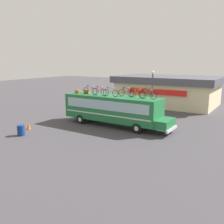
{
  "coord_description": "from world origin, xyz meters",
  "views": [
    {
      "loc": [
        12.95,
        -20.3,
        6.34
      ],
      "look_at": [
        0.0,
        0.0,
        1.36
      ],
      "focal_mm": 40.03,
      "sensor_mm": 36.0,
      "label": 1
    }
  ],
  "objects_px": {
    "rooftop_bicycle_1": "(90,90)",
    "rooftop_bicycle_3": "(110,93)",
    "rooftop_bicycle_5": "(137,94)",
    "rooftop_bicycle_6": "(148,95)",
    "street_lamp": "(152,89)",
    "luggage_bag_1": "(78,92)",
    "traffic_cone": "(29,126)",
    "bus": "(113,108)",
    "trash_bin": "(21,130)",
    "luggage_bag_2": "(88,91)",
    "rooftop_bicycle_4": "(126,93)",
    "rooftop_bicycle_2": "(99,92)"
  },
  "relations": [
    {
      "from": "luggage_bag_2",
      "to": "rooftop_bicycle_1",
      "type": "xyz_separation_m",
      "value": [
        0.6,
        -0.39,
        0.16
      ]
    },
    {
      "from": "rooftop_bicycle_4",
      "to": "street_lamp",
      "type": "xyz_separation_m",
      "value": [
        0.63,
        4.79,
        -0.1
      ]
    },
    {
      "from": "rooftop_bicycle_3",
      "to": "trash_bin",
      "type": "relative_size",
      "value": 1.94
    },
    {
      "from": "luggage_bag_2",
      "to": "rooftop_bicycle_3",
      "type": "bearing_deg",
      "value": -11.01
    },
    {
      "from": "luggage_bag_1",
      "to": "street_lamp",
      "type": "relative_size",
      "value": 0.09
    },
    {
      "from": "rooftop_bicycle_5",
      "to": "traffic_cone",
      "type": "distance_m",
      "value": 10.6
    },
    {
      "from": "bus",
      "to": "rooftop_bicycle_4",
      "type": "height_order",
      "value": "rooftop_bicycle_4"
    },
    {
      "from": "rooftop_bicycle_3",
      "to": "rooftop_bicycle_6",
      "type": "bearing_deg",
      "value": 6.91
    },
    {
      "from": "rooftop_bicycle_4",
      "to": "street_lamp",
      "type": "distance_m",
      "value": 4.83
    },
    {
      "from": "bus",
      "to": "street_lamp",
      "type": "xyz_separation_m",
      "value": [
        1.79,
        5.18,
        1.5
      ]
    },
    {
      "from": "luggage_bag_1",
      "to": "traffic_cone",
      "type": "bearing_deg",
      "value": -109.9
    },
    {
      "from": "traffic_cone",
      "to": "luggage_bag_1",
      "type": "bearing_deg",
      "value": 70.1
    },
    {
      "from": "bus",
      "to": "rooftop_bicycle_5",
      "type": "bearing_deg",
      "value": 6.68
    },
    {
      "from": "rooftop_bicycle_1",
      "to": "street_lamp",
      "type": "xyz_separation_m",
      "value": [
        4.53,
        5.33,
        -0.11
      ]
    },
    {
      "from": "street_lamp",
      "to": "luggage_bag_1",
      "type": "bearing_deg",
      "value": -137.43
    },
    {
      "from": "luggage_bag_1",
      "to": "rooftop_bicycle_4",
      "type": "height_order",
      "value": "rooftop_bicycle_4"
    },
    {
      "from": "rooftop_bicycle_1",
      "to": "traffic_cone",
      "type": "xyz_separation_m",
      "value": [
        -3.29,
        -5.26,
        -3.02
      ]
    },
    {
      "from": "rooftop_bicycle_2",
      "to": "traffic_cone",
      "type": "bearing_deg",
      "value": -132.88
    },
    {
      "from": "luggage_bag_2",
      "to": "traffic_cone",
      "type": "xyz_separation_m",
      "value": [
        -2.68,
        -5.65,
        -2.85
      ]
    },
    {
      "from": "bus",
      "to": "rooftop_bicycle_3",
      "type": "bearing_deg",
      "value": -102.61
    },
    {
      "from": "bus",
      "to": "rooftop_bicycle_3",
      "type": "height_order",
      "value": "rooftop_bicycle_3"
    },
    {
      "from": "luggage_bag_1",
      "to": "traffic_cone",
      "type": "distance_m",
      "value": 6.13
    },
    {
      "from": "rooftop_bicycle_5",
      "to": "traffic_cone",
      "type": "xyz_separation_m",
      "value": [
        -8.42,
        -5.7,
        -3.01
      ]
    },
    {
      "from": "bus",
      "to": "luggage_bag_2",
      "type": "xyz_separation_m",
      "value": [
        -3.34,
        0.23,
        1.44
      ]
    },
    {
      "from": "bus",
      "to": "rooftop_bicycle_3",
      "type": "distance_m",
      "value": 1.65
    },
    {
      "from": "luggage_bag_2",
      "to": "rooftop_bicycle_6",
      "type": "bearing_deg",
      "value": -1.5
    },
    {
      "from": "rooftop_bicycle_3",
      "to": "rooftop_bicycle_6",
      "type": "height_order",
      "value": "rooftop_bicycle_6"
    },
    {
      "from": "rooftop_bicycle_6",
      "to": "traffic_cone",
      "type": "xyz_separation_m",
      "value": [
        -9.64,
        -5.46,
        -3.03
      ]
    },
    {
      "from": "bus",
      "to": "street_lamp",
      "type": "relative_size",
      "value": 2.12
    },
    {
      "from": "rooftop_bicycle_5",
      "to": "rooftop_bicycle_4",
      "type": "bearing_deg",
      "value": 174.97
    },
    {
      "from": "rooftop_bicycle_6",
      "to": "trash_bin",
      "type": "xyz_separation_m",
      "value": [
        -8.56,
        -7.12,
        -2.9
      ]
    },
    {
      "from": "luggage_bag_1",
      "to": "trash_bin",
      "type": "xyz_separation_m",
      "value": [
        -0.77,
        -6.78,
        -2.69
      ]
    },
    {
      "from": "luggage_bag_2",
      "to": "rooftop_bicycle_6",
      "type": "xyz_separation_m",
      "value": [
        6.96,
        -0.18,
        0.18
      ]
    },
    {
      "from": "luggage_bag_2",
      "to": "rooftop_bicycle_1",
      "type": "relative_size",
      "value": 0.32
    },
    {
      "from": "luggage_bag_1",
      "to": "rooftop_bicycle_6",
      "type": "distance_m",
      "value": 7.8
    },
    {
      "from": "bus",
      "to": "rooftop_bicycle_6",
      "type": "bearing_deg",
      "value": 0.79
    },
    {
      "from": "bus",
      "to": "traffic_cone",
      "type": "distance_m",
      "value": 8.22
    },
    {
      "from": "rooftop_bicycle_3",
      "to": "traffic_cone",
      "type": "bearing_deg",
      "value": -139.79
    },
    {
      "from": "bus",
      "to": "luggage_bag_2",
      "type": "height_order",
      "value": "luggage_bag_2"
    },
    {
      "from": "rooftop_bicycle_1",
      "to": "street_lamp",
      "type": "bearing_deg",
      "value": 49.67
    },
    {
      "from": "luggage_bag_2",
      "to": "rooftop_bicycle_5",
      "type": "bearing_deg",
      "value": 0.49
    },
    {
      "from": "bus",
      "to": "trash_bin",
      "type": "xyz_separation_m",
      "value": [
        -4.94,
        -7.07,
        -1.29
      ]
    },
    {
      "from": "rooftop_bicycle_4",
      "to": "street_lamp",
      "type": "bearing_deg",
      "value": 82.51
    },
    {
      "from": "rooftop_bicycle_1",
      "to": "rooftop_bicycle_3",
      "type": "xyz_separation_m",
      "value": [
        2.65,
        -0.25,
        -0.01
      ]
    },
    {
      "from": "rooftop_bicycle_5",
      "to": "rooftop_bicycle_6",
      "type": "height_order",
      "value": "rooftop_bicycle_6"
    },
    {
      "from": "rooftop_bicycle_6",
      "to": "trash_bin",
      "type": "relative_size",
      "value": 1.89
    },
    {
      "from": "rooftop_bicycle_1",
      "to": "luggage_bag_2",
      "type": "bearing_deg",
      "value": 147.23
    },
    {
      "from": "rooftop_bicycle_1",
      "to": "trash_bin",
      "type": "relative_size",
      "value": 1.92
    },
    {
      "from": "rooftop_bicycle_5",
      "to": "rooftop_bicycle_6",
      "type": "relative_size",
      "value": 0.95
    },
    {
      "from": "rooftop_bicycle_5",
      "to": "rooftop_bicycle_6",
      "type": "distance_m",
      "value": 1.24
    }
  ]
}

